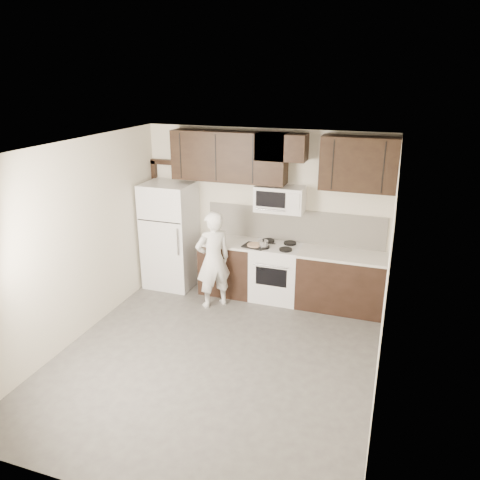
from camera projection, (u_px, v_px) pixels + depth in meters
The scene contains 14 objects.
floor at pixel (215, 358), 6.08m from camera, with size 4.50×4.50×0.00m, color #494745.
back_wall at pixel (264, 212), 7.63m from camera, with size 4.00×4.00×0.00m, color beige.
ceiling at pixel (211, 149), 5.17m from camera, with size 4.50×4.50×0.00m, color white.
counter_run at pixel (294, 275), 7.47m from camera, with size 2.95×0.64×0.91m.
stove at pixel (276, 272), 7.56m from camera, with size 0.76×0.66×0.94m.
backsplash at pixel (294, 225), 7.53m from camera, with size 2.90×0.02×0.54m, color silver.
upper_cabinets at pixel (275, 158), 7.10m from camera, with size 3.48×0.35×0.78m.
microwave at pixel (280, 199), 7.27m from camera, with size 0.76×0.42×0.40m.
refrigerator at pixel (170, 235), 7.93m from camera, with size 0.80×0.76×1.80m.
door_trim at pixel (159, 209), 8.21m from camera, with size 0.50×0.08×2.12m.
saucepan at pixel (263, 244), 7.31m from camera, with size 0.27×0.15×0.15m.
baking_tray at pixel (255, 246), 7.38m from camera, with size 0.35×0.26×0.02m, color black.
pizza at pixel (255, 245), 7.38m from camera, with size 0.24×0.24×0.02m, color beige.
person at pixel (213, 260), 7.21m from camera, with size 0.57×0.37×1.56m, color white.
Camera 1 is at (1.98, -4.83, 3.49)m, focal length 35.00 mm.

